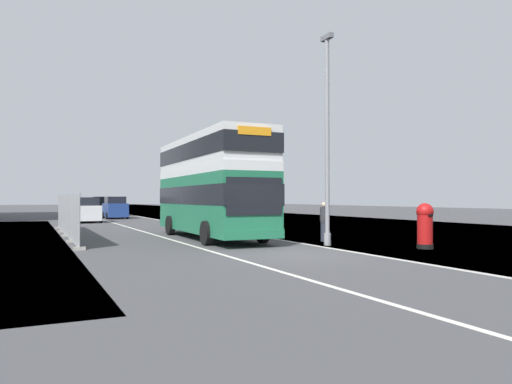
{
  "coord_description": "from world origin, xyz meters",
  "views": [
    {
      "loc": [
        -8.01,
        -14.05,
        1.92
      ],
      "look_at": [
        1.14,
        5.1,
        2.2
      ],
      "focal_mm": 33.36,
      "sensor_mm": 36.0,
      "label": 1
    }
  ],
  "objects": [
    {
      "name": "construction_site_fence",
      "position": [
        -6.34,
        11.4,
        1.02
      ],
      "size": [
        0.44,
        13.8,
        2.13
      ],
      "color": "#A8AAAD",
      "rests_on": "ground"
    },
    {
      "name": "ground",
      "position": [
        0.57,
        0.14,
        -0.05
      ],
      "size": [
        140.0,
        280.0,
        0.1
      ],
      "color": "#424244"
    },
    {
      "name": "pedestrian_at_kerb",
      "position": [
        3.81,
        3.7,
        0.88
      ],
      "size": [
        0.34,
        0.34,
        1.74
      ],
      "color": "#2D3342",
      "rests_on": "ground"
    },
    {
      "name": "roadworks_barrier",
      "position": [
        3.16,
        9.91,
        0.71
      ],
      "size": [
        1.68,
        0.64,
        1.14
      ],
      "color": "orange",
      "rests_on": "ground"
    },
    {
      "name": "lamppost_foreground",
      "position": [
        2.96,
        2.16,
        4.07
      ],
      "size": [
        0.29,
        0.7,
        8.62
      ],
      "color": "gray",
      "rests_on": "ground"
    },
    {
      "name": "car_receding_far",
      "position": [
        -0.77,
        41.51,
        0.98
      ],
      "size": [
        1.97,
        4.4,
        2.1
      ],
      "color": "black",
      "rests_on": "ground"
    },
    {
      "name": "double_decker_bus",
      "position": [
        -0.15,
        7.45,
        2.56
      ],
      "size": [
        2.97,
        10.42,
        4.82
      ],
      "color": "#1E6B47",
      "rests_on": "ground"
    },
    {
      "name": "red_pillar_postbox",
      "position": [
        5.59,
        -0.51,
        0.95
      ],
      "size": [
        0.64,
        0.64,
        1.74
      ],
      "color": "black",
      "rests_on": "ground"
    },
    {
      "name": "car_oncoming_near",
      "position": [
        -3.89,
        25.97,
        0.95
      ],
      "size": [
        2.06,
        4.1,
        1.99
      ],
      "color": "silver",
      "rests_on": "ground"
    },
    {
      "name": "car_receding_mid",
      "position": [
        -0.65,
        32.4,
        0.99
      ],
      "size": [
        2.03,
        4.0,
        2.08
      ],
      "color": "navy",
      "rests_on": "ground"
    }
  ]
}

